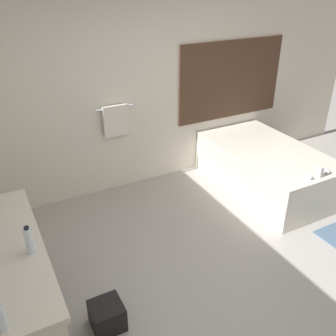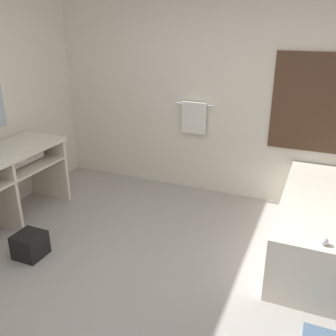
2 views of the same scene
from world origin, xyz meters
TOP-DOWN VIEW (x-y plane):
  - ground_plane at (0.00, 0.00)m, footprint 16.00×16.00m
  - wall_back_with_blinds at (0.05, 2.23)m, footprint 7.40×0.13m
  - waste_bin at (-1.22, 0.08)m, footprint 0.26×0.26m

SIDE VIEW (x-z plane):
  - ground_plane at x=0.00m, z-range 0.00..0.00m
  - waste_bin at x=-1.22m, z-range 0.00..0.24m
  - wall_back_with_blinds at x=0.05m, z-range 0.00..2.70m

